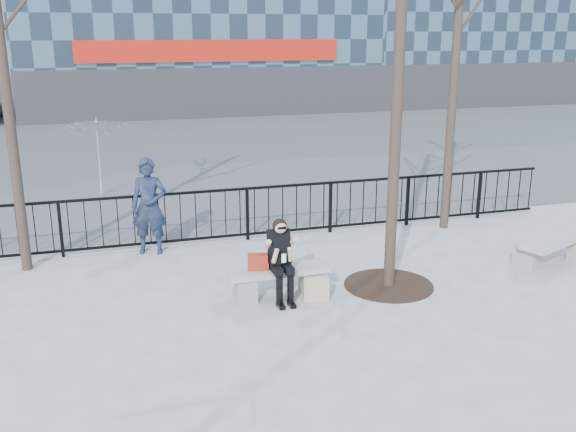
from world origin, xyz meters
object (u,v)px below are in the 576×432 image
object	(u,v)px
bench_main	(279,279)
seated_woman	(281,261)
standing_man	(149,206)
bench_second	(556,248)

from	to	relation	value
bench_main	seated_woman	world-z (taller)	seated_woman
bench_main	standing_man	world-z (taller)	standing_man
bench_second	standing_man	size ratio (longest dim) A/B	0.95
standing_man	seated_woman	bearing A→B (deg)	-43.24
bench_main	standing_man	xyz separation A→B (m)	(-1.76, 2.76, 0.63)
bench_main	standing_man	size ratio (longest dim) A/B	0.89
seated_woman	standing_man	world-z (taller)	standing_man
bench_main	seated_woman	distance (m)	0.40
bench_main	bench_second	distance (m)	5.25
bench_second	seated_woman	size ratio (longest dim) A/B	1.32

